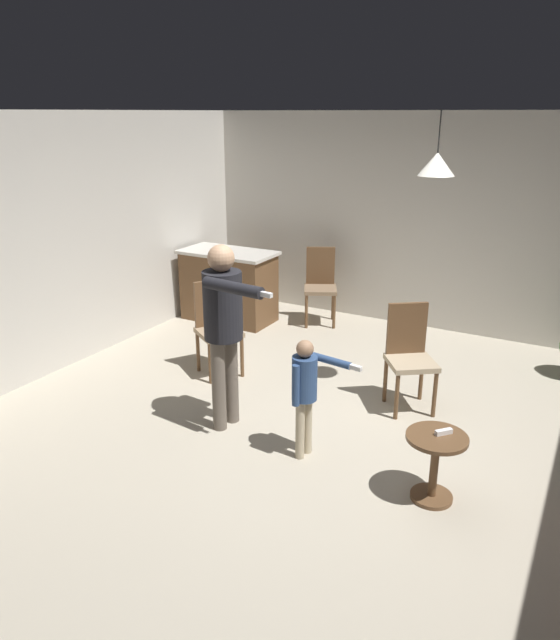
{
  "coord_description": "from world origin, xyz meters",
  "views": [
    {
      "loc": [
        1.89,
        -4.23,
        2.68
      ],
      "look_at": [
        -0.44,
        -0.05,
        1.0
      ],
      "focal_mm": 33.39,
      "sensor_mm": 36.0,
      "label": 1
    }
  ],
  "objects_px": {
    "dining_chair_near_wall": "(216,324)",
    "kitchen_counter": "(229,286)",
    "person_adult": "(224,318)",
    "spare_remote_on_table": "(444,432)",
    "side_table_by_couch": "(435,460)",
    "dining_chair_centre_back": "(409,353)",
    "person_child": "(306,386)",
    "dining_chair_by_counter": "(320,283)"
  },
  "relations": [
    {
      "from": "person_child",
      "to": "spare_remote_on_table",
      "type": "height_order",
      "value": "person_child"
    },
    {
      "from": "kitchen_counter",
      "to": "dining_chair_by_counter",
      "type": "xyz_separation_m",
      "value": [
        1.11,
        0.51,
        0.07
      ]
    },
    {
      "from": "dining_chair_centre_back",
      "to": "person_child",
      "type": "bearing_deg",
      "value": 34.32
    },
    {
      "from": "person_adult",
      "to": "dining_chair_by_counter",
      "type": "distance_m",
      "value": 3.02
    },
    {
      "from": "person_adult",
      "to": "dining_chair_centre_back",
      "type": "xyz_separation_m",
      "value": [
        1.29,
        1.16,
        -0.48
      ]
    },
    {
      "from": "person_adult",
      "to": "dining_chair_centre_back",
      "type": "relative_size",
      "value": 1.66
    },
    {
      "from": "person_adult",
      "to": "dining_chair_centre_back",
      "type": "height_order",
      "value": "person_adult"
    },
    {
      "from": "kitchen_counter",
      "to": "side_table_by_couch",
      "type": "relative_size",
      "value": 2.42
    },
    {
      "from": "side_table_by_couch",
      "to": "spare_remote_on_table",
      "type": "xyz_separation_m",
      "value": [
        0.03,
        0.05,
        0.21
      ]
    },
    {
      "from": "person_child",
      "to": "dining_chair_centre_back",
      "type": "xyz_separation_m",
      "value": [
        0.45,
        1.27,
        -0.08
      ]
    },
    {
      "from": "person_adult",
      "to": "dining_chair_by_counter",
      "type": "bearing_deg",
      "value": -164.53
    },
    {
      "from": "dining_chair_near_wall",
      "to": "dining_chair_by_counter",
      "type": "bearing_deg",
      "value": -154.52
    },
    {
      "from": "kitchen_counter",
      "to": "spare_remote_on_table",
      "type": "xyz_separation_m",
      "value": [
        3.55,
        -2.56,
        0.06
      ]
    },
    {
      "from": "kitchen_counter",
      "to": "dining_chair_centre_back",
      "type": "relative_size",
      "value": 1.26
    },
    {
      "from": "kitchen_counter",
      "to": "side_table_by_couch",
      "type": "bearing_deg",
      "value": -36.58
    },
    {
      "from": "person_adult",
      "to": "spare_remote_on_table",
      "type": "distance_m",
      "value": 2.01
    },
    {
      "from": "person_child",
      "to": "side_table_by_couch",
      "type": "bearing_deg",
      "value": 94.31
    },
    {
      "from": "kitchen_counter",
      "to": "dining_chair_centre_back",
      "type": "height_order",
      "value": "dining_chair_centre_back"
    },
    {
      "from": "person_adult",
      "to": "person_child",
      "type": "relative_size",
      "value": 1.63
    },
    {
      "from": "dining_chair_by_counter",
      "to": "spare_remote_on_table",
      "type": "relative_size",
      "value": 7.69
    },
    {
      "from": "dining_chair_near_wall",
      "to": "side_table_by_couch",
      "type": "bearing_deg",
      "value": 100.55
    },
    {
      "from": "spare_remote_on_table",
      "to": "person_adult",
      "type": "bearing_deg",
      "value": 176.14
    },
    {
      "from": "side_table_by_couch",
      "to": "kitchen_counter",
      "type": "bearing_deg",
      "value": 143.42
    },
    {
      "from": "person_child",
      "to": "kitchen_counter",
      "type": "bearing_deg",
      "value": -128.32
    },
    {
      "from": "dining_chair_centre_back",
      "to": "person_adult",
      "type": "bearing_deg",
      "value": 5.85
    },
    {
      "from": "side_table_by_couch",
      "to": "dining_chair_centre_back",
      "type": "height_order",
      "value": "dining_chair_centre_back"
    },
    {
      "from": "kitchen_counter",
      "to": "person_adult",
      "type": "height_order",
      "value": "person_adult"
    },
    {
      "from": "dining_chair_centre_back",
      "to": "spare_remote_on_table",
      "type": "bearing_deg",
      "value": 80.94
    },
    {
      "from": "kitchen_counter",
      "to": "dining_chair_near_wall",
      "type": "bearing_deg",
      "value": -60.61
    },
    {
      "from": "spare_remote_on_table",
      "to": "kitchen_counter",
      "type": "bearing_deg",
      "value": 144.15
    },
    {
      "from": "dining_chair_by_counter",
      "to": "dining_chair_near_wall",
      "type": "bearing_deg",
      "value": 55.57
    },
    {
      "from": "kitchen_counter",
      "to": "person_child",
      "type": "distance_m",
      "value": 3.52
    },
    {
      "from": "side_table_by_couch",
      "to": "dining_chair_by_counter",
      "type": "xyz_separation_m",
      "value": [
        -2.4,
        3.12,
        0.22
      ]
    },
    {
      "from": "person_adult",
      "to": "dining_chair_by_counter",
      "type": "xyz_separation_m",
      "value": [
        -0.49,
        2.94,
        -0.48
      ]
    },
    {
      "from": "dining_chair_near_wall",
      "to": "dining_chair_centre_back",
      "type": "distance_m",
      "value": 2.06
    },
    {
      "from": "person_child",
      "to": "dining_chair_by_counter",
      "type": "bearing_deg",
      "value": -148.68
    },
    {
      "from": "dining_chair_centre_back",
      "to": "spare_remote_on_table",
      "type": "height_order",
      "value": "dining_chair_centre_back"
    },
    {
      "from": "person_child",
      "to": "dining_chair_by_counter",
      "type": "relative_size",
      "value": 1.01
    },
    {
      "from": "person_adult",
      "to": "dining_chair_centre_back",
      "type": "distance_m",
      "value": 1.8
    },
    {
      "from": "person_child",
      "to": "person_adult",
      "type": "bearing_deg",
      "value": -89.59
    },
    {
      "from": "dining_chair_near_wall",
      "to": "kitchen_counter",
      "type": "bearing_deg",
      "value": -117.47
    },
    {
      "from": "kitchen_counter",
      "to": "person_child",
      "type": "xyz_separation_m",
      "value": [
        2.44,
        -2.54,
        0.15
      ]
    }
  ]
}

